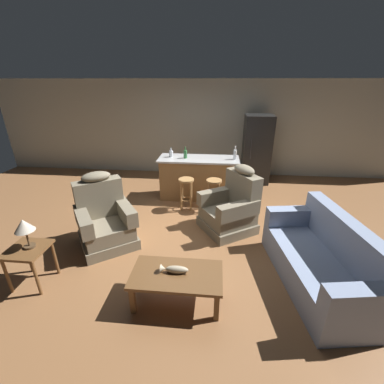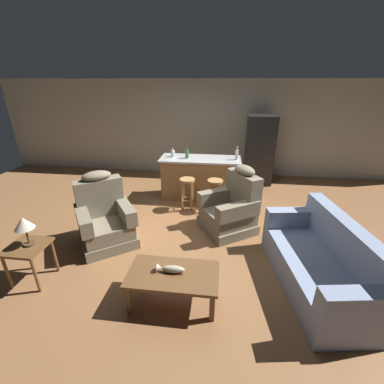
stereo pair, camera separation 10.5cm
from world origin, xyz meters
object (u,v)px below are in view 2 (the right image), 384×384
at_px(recliner_near_island, 232,208).
at_px(bar_stool_left, 187,188).
at_px(couch, 321,264).
at_px(table_lamp, 24,224).
at_px(bottle_tall_green, 237,155).
at_px(bottle_wine_dark, 187,154).
at_px(recliner_near_lamp, 105,219).
at_px(end_table, 28,252).
at_px(coffee_table, 173,277).
at_px(refrigerator, 259,150).
at_px(bar_stool_right, 215,189).
at_px(fish_figurine, 171,269).
at_px(kitchen_island, 200,178).
at_px(bottle_short_amber, 173,153).

relative_size(recliner_near_island, bar_stool_left, 1.76).
bearing_deg(couch, table_lamp, -3.40).
xyz_separation_m(recliner_near_island, bottle_tall_green, (0.09, 1.33, 0.64)).
bearing_deg(bottle_wine_dark, recliner_near_lamp, -119.27).
relative_size(couch, end_table, 3.58).
xyz_separation_m(coffee_table, refrigerator, (1.46, 4.35, 0.52)).
distance_m(end_table, bottle_tall_green, 4.16).
height_order(recliner_near_lamp, bar_stool_right, recliner_near_lamp).
relative_size(coffee_table, couch, 0.55).
relative_size(fish_figurine, couch, 0.17).
distance_m(fish_figurine, bar_stool_left, 2.51).
bearing_deg(recliner_near_lamp, bottle_wine_dark, 115.00).
relative_size(couch, refrigerator, 1.14).
relative_size(recliner_near_lamp, bottle_wine_dark, 4.66).
bearing_deg(table_lamp, refrigerator, 51.04).
distance_m(coffee_table, recliner_near_island, 1.95).
relative_size(fish_figurine, end_table, 0.61).
xyz_separation_m(recliner_near_lamp, refrigerator, (2.84, 3.21, 0.46)).
distance_m(coffee_table, bottle_wine_dark, 3.21).
height_order(kitchen_island, refrigerator, refrigerator).
height_order(recliner_near_lamp, bottle_short_amber, recliner_near_lamp).
distance_m(recliner_near_island, bottle_tall_green, 1.48).
xyz_separation_m(coffee_table, fish_figurine, (-0.03, 0.02, 0.10)).
distance_m(coffee_table, kitchen_island, 3.16).
xyz_separation_m(couch, bottle_tall_green, (-1.05, 2.63, 0.72)).
distance_m(bar_stool_right, refrigerator, 2.16).
xyz_separation_m(couch, recliner_near_island, (-1.14, 1.30, 0.08)).
bearing_deg(coffee_table, end_table, 176.66).
distance_m(couch, table_lamp, 3.87).
xyz_separation_m(recliner_near_lamp, bottle_wine_dark, (1.11, 1.98, 0.63)).
xyz_separation_m(recliner_near_lamp, bottle_tall_green, (2.20, 1.99, 0.64)).
height_order(recliner_near_island, kitchen_island, recliner_near_island).
bearing_deg(refrigerator, table_lamp, -128.96).
bearing_deg(recliner_near_lamp, refrigerator, 102.71).
xyz_separation_m(fish_figurine, kitchen_island, (0.06, 3.14, 0.02)).
xyz_separation_m(kitchen_island, bottle_short_amber, (-0.63, 0.04, 0.55)).
bearing_deg(recliner_near_island, couch, 98.62).
xyz_separation_m(end_table, bar_stool_right, (2.37, 2.41, 0.01)).
bearing_deg(recliner_near_island, bar_stool_right, -97.69).
distance_m(bar_stool_left, bar_stool_right, 0.58).
height_order(bar_stool_right, bottle_short_amber, bottle_short_amber).
xyz_separation_m(recliner_near_island, kitchen_island, (-0.71, 1.35, 0.06)).
relative_size(coffee_table, table_lamp, 2.68).
bearing_deg(coffee_table, couch, 15.13).
height_order(recliner_near_lamp, bottle_wine_dark, bottle_wine_dark).
distance_m(recliner_near_lamp, bottle_tall_green, 3.04).
bearing_deg(recliner_near_lamp, table_lamp, -65.01).
bearing_deg(kitchen_island, bottle_tall_green, -1.11).
bearing_deg(fish_figurine, bottle_short_amber, 100.29).
distance_m(coffee_table, recliner_near_lamp, 1.80).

